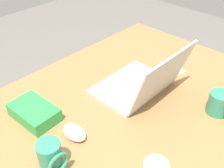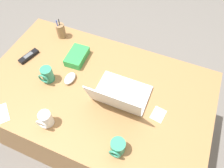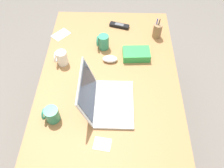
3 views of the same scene
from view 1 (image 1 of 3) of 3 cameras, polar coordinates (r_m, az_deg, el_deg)
name	(u,v)px [view 1 (image 1 of 3)]	position (r m, az deg, el deg)	size (l,w,h in m)	color
desk	(111,164)	(1.34, -0.22, -16.94)	(1.53, 0.93, 0.70)	#9E7042
laptop	(141,83)	(1.14, 6.34, 0.18)	(0.34, 0.31, 0.25)	silver
computer_mouse	(75,133)	(0.97, -8.15, -10.44)	(0.06, 0.10, 0.04)	white
coffee_mug_white	(219,104)	(1.12, 22.35, -3.96)	(0.08, 0.09, 0.09)	#338C6B
coffee_mug_tall	(51,157)	(0.87, -13.13, -15.17)	(0.08, 0.09, 0.11)	#338C6B
snack_bag	(34,112)	(1.07, -16.59, -5.93)	(0.12, 0.19, 0.06)	green
paper_note_near_laptop	(174,69)	(1.35, 13.29, 3.11)	(0.07, 0.10, 0.00)	white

